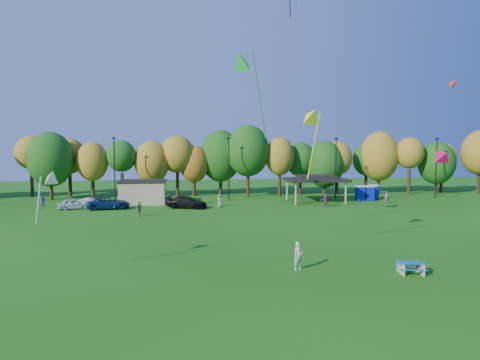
{
  "coord_description": "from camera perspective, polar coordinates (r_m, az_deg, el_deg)",
  "views": [
    {
      "loc": [
        -4.17,
        -21.16,
        7.84
      ],
      "look_at": [
        -0.7,
        6.0,
        5.67
      ],
      "focal_mm": 32.0,
      "sensor_mm": 36.0,
      "label": 1
    }
  ],
  "objects": [
    {
      "name": "kite_8",
      "position": [
        58.4,
        26.6,
        11.49
      ],
      "size": [
        1.7,
        1.73,
        1.39
      ],
      "color": "red"
    },
    {
      "name": "kite_13",
      "position": [
        36.8,
        0.17,
        15.61
      ],
      "size": [
        3.45,
        4.2,
        7.64
      ],
      "color": "green"
    },
    {
      "name": "car_d",
      "position": [
        54.66,
        -7.1,
        -2.97
      ],
      "size": [
        5.57,
        3.73,
        1.5
      ],
      "primitive_type": "imported",
      "rotation": [
        0.0,
        0.0,
        1.23
      ],
      "color": "black",
      "rests_on": "ground"
    },
    {
      "name": "ground",
      "position": [
        22.95,
        3.78,
        -15.46
      ],
      "size": [
        160.0,
        160.0,
        0.0
      ],
      "primitive_type": "plane",
      "color": "#19600F",
      "rests_on": "ground"
    },
    {
      "name": "far_person_3",
      "position": [
        56.36,
        11.34,
        -2.69
      ],
      "size": [
        1.66,
        1.05,
        1.71
      ],
      "primitive_type": "imported",
      "rotation": [
        0.0,
        0.0,
        3.52
      ],
      "color": "#963E84",
      "rests_on": "ground"
    },
    {
      "name": "far_person_1",
      "position": [
        59.57,
        -24.76,
        -2.65
      ],
      "size": [
        0.98,
        0.88,
        1.66
      ],
      "primitive_type": "imported",
      "rotation": [
        0.0,
        0.0,
        0.38
      ],
      "color": "#5756BD",
      "rests_on": "ground"
    },
    {
      "name": "tree_line",
      "position": [
        66.78,
        -4.57,
        2.85
      ],
      "size": [
        93.57,
        10.55,
        11.15
      ],
      "color": "black",
      "rests_on": "ground"
    },
    {
      "name": "car_c",
      "position": [
        55.94,
        -17.1,
        -2.98
      ],
      "size": [
        5.51,
        3.01,
        1.46
      ],
      "primitive_type": "imported",
      "rotation": [
        0.0,
        0.0,
        1.68
      ],
      "color": "navy",
      "rests_on": "ground"
    },
    {
      "name": "kite_4",
      "position": [
        27.44,
        -23.88,
        0.34
      ],
      "size": [
        1.68,
        1.99,
        3.41
      ],
      "color": "silver"
    },
    {
      "name": "far_person_4",
      "position": [
        61.89,
        18.97,
        -2.22
      ],
      "size": [
        0.62,
        0.42,
        1.69
      ],
      "primitive_type": "imported",
      "rotation": [
        0.0,
        0.0,
        0.02
      ],
      "color": "#974B9F",
      "rests_on": "ground"
    },
    {
      "name": "porta_potties",
      "position": [
        64.91,
        16.67,
        -1.63
      ],
      "size": [
        3.75,
        2.52,
        2.18
      ],
      "color": "#0C1FA5",
      "rests_on": "ground"
    },
    {
      "name": "utility_building",
      "position": [
        59.77,
        -12.83,
        -1.55
      ],
      "size": [
        6.3,
        4.3,
        3.25
      ],
      "color": "tan",
      "rests_on": "ground"
    },
    {
      "name": "kite_flyer",
      "position": [
        27.77,
        7.77,
        -10.0
      ],
      "size": [
        0.77,
        0.65,
        1.79
      ],
      "primitive_type": "imported",
      "rotation": [
        0.0,
        0.0,
        0.4
      ],
      "color": "beige",
      "rests_on": "ground"
    },
    {
      "name": "far_person_2",
      "position": [
        55.47,
        -2.76,
        -2.74
      ],
      "size": [
        0.79,
        0.95,
        1.66
      ],
      "primitive_type": "imported",
      "rotation": [
        0.0,
        0.0,
        5.09
      ],
      "color": "#678C60",
      "rests_on": "ground"
    },
    {
      "name": "far_person_0",
      "position": [
        49.26,
        -13.29,
        -3.76
      ],
      "size": [
        0.94,
        1.03,
        1.69
      ],
      "primitive_type": "imported",
      "rotation": [
        0.0,
        0.0,
        0.89
      ],
      "color": "olive",
      "rests_on": "ground"
    },
    {
      "name": "lamp_posts",
      "position": [
        61.54,
        -1.51,
        1.78
      ],
      "size": [
        64.5,
        0.25,
        9.09
      ],
      "color": "black",
      "rests_on": "ground"
    },
    {
      "name": "car_b",
      "position": [
        57.17,
        -19.05,
        -2.93
      ],
      "size": [
        4.19,
        1.71,
        1.35
      ],
      "primitive_type": "imported",
      "rotation": [
        0.0,
        0.0,
        1.5
      ],
      "color": "#A6A7AC",
      "rests_on": "ground"
    },
    {
      "name": "car_a",
      "position": [
        57.25,
        -21.29,
        -2.99
      ],
      "size": [
        4.17,
        2.71,
        1.32
      ],
      "primitive_type": "imported",
      "rotation": [
        0.0,
        0.0,
        1.89
      ],
      "color": "silver",
      "rests_on": "ground"
    },
    {
      "name": "kite_2",
      "position": [
        27.88,
        25.13,
        3.05
      ],
      "size": [
        1.0,
        1.32,
        1.34
      ],
      "color": "#C50A47"
    },
    {
      "name": "picnic_table",
      "position": [
        28.85,
        21.79,
        -10.72
      ],
      "size": [
        1.85,
        1.63,
        0.71
      ],
      "rotation": [
        0.0,
        0.0,
        -0.18
      ],
      "color": "tan",
      "rests_on": "ground"
    },
    {
      "name": "kite_9",
      "position": [
        31.91,
        9.61,
        8.42
      ],
      "size": [
        1.73,
        3.4,
        5.55
      ],
      "color": "yellow"
    },
    {
      "name": "pavilion",
      "position": [
        61.11,
        10.05,
        0.12
      ],
      "size": [
        8.2,
        6.2,
        3.77
      ],
      "color": "tan",
      "rests_on": "ground"
    }
  ]
}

